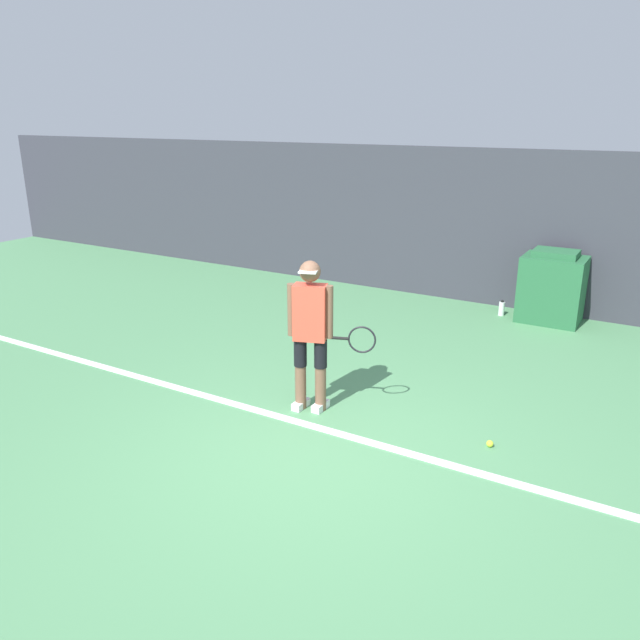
% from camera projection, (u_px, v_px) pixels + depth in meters
% --- Properties ---
extents(ground_plane, '(24.00, 24.00, 0.00)m').
position_uv_depth(ground_plane, '(314.00, 454.00, 5.90)').
color(ground_plane, '#518C5B').
extents(back_wall, '(24.00, 0.10, 2.54)m').
position_uv_depth(back_wall, '(494.00, 229.00, 10.16)').
color(back_wall, '#383842').
rests_on(back_wall, ground_plane).
extents(court_baseline, '(21.60, 0.10, 0.01)m').
position_uv_depth(court_baseline, '(337.00, 433.00, 6.27)').
color(court_baseline, white).
rests_on(court_baseline, ground_plane).
extents(tennis_player, '(0.89, 0.42, 1.65)m').
position_uv_depth(tennis_player, '(311.00, 329.00, 6.51)').
color(tennis_player, brown).
rests_on(tennis_player, ground_plane).
extents(tennis_ball, '(0.07, 0.07, 0.07)m').
position_uv_depth(tennis_ball, '(490.00, 444.00, 6.01)').
color(tennis_ball, '#D1E533').
rests_on(tennis_ball, ground_plane).
extents(covered_chair, '(0.91, 0.69, 1.12)m').
position_uv_depth(covered_chair, '(552.00, 288.00, 9.51)').
color(covered_chair, '#28663D').
rests_on(covered_chair, ground_plane).
extents(water_bottle, '(0.09, 0.09, 0.25)m').
position_uv_depth(water_bottle, '(502.00, 308.00, 9.90)').
color(water_bottle, white).
rests_on(water_bottle, ground_plane).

